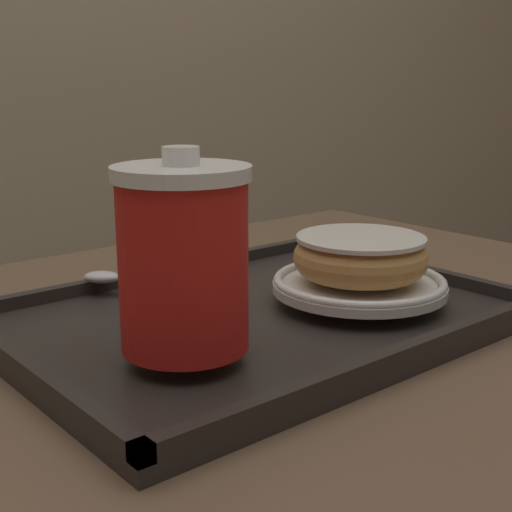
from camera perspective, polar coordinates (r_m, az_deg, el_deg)
name	(u,v)px	position (r m, az deg, el deg)	size (l,w,h in m)	color
cafe_table	(281,508)	(0.69, 2.02, -19.53)	(0.92, 0.76, 0.74)	brown
serving_tray	(256,319)	(0.63, 0.00, -5.03)	(0.43, 0.31, 0.02)	#282321
coffee_cup_front	(183,257)	(0.50, -5.83, -0.12)	(0.10, 0.10, 0.14)	red
plate_with_chocolate_donut	(359,284)	(0.65, 8.26, -2.21)	(0.16, 0.16, 0.01)	white
donut_chocolate_glazed	(360,256)	(0.65, 8.35, 0.00)	(0.12, 0.12, 0.04)	tan
spoon	(119,278)	(0.68, -10.87, -1.77)	(0.10, 0.10, 0.01)	silver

